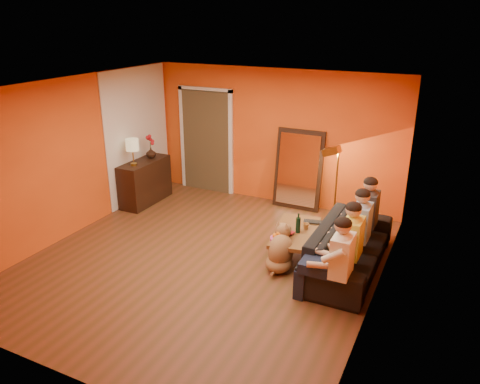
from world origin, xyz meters
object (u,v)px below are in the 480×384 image
at_px(person_far_right, 369,215).
at_px(wine_bottle, 298,223).
at_px(tumbler, 306,226).
at_px(coffee_table, 295,243).
at_px(laptop, 314,223).
at_px(person_mid_right, 361,229).
at_px(mirror_frame, 299,169).
at_px(sideboard, 145,182).
at_px(person_far_left, 341,263).
at_px(sofa, 349,247).
at_px(dog, 281,248).
at_px(floor_lamp, 336,189).
at_px(vase, 151,153).
at_px(table_lamp, 133,152).
at_px(person_mid_left, 352,245).

bearing_deg(person_far_right, wine_bottle, -142.77).
bearing_deg(tumbler, coffee_table, -135.00).
bearing_deg(laptop, person_mid_right, -31.27).
height_order(mirror_frame, person_far_right, mirror_frame).
bearing_deg(sideboard, person_far_left, -22.50).
distance_m(sofa, person_far_right, 0.72).
relative_size(sofa, coffee_table, 1.85).
bearing_deg(tumbler, dog, -105.12).
relative_size(person_far_right, wine_bottle, 3.94).
xyz_separation_m(person_far_right, laptop, (-0.77, -0.29, -0.18)).
xyz_separation_m(mirror_frame, floor_lamp, (0.89, -0.63, -0.04)).
distance_m(sofa, coffee_table, 0.83).
xyz_separation_m(person_far_left, laptop, (-0.77, 1.36, -0.18)).
bearing_deg(vase, laptop, -10.97).
bearing_deg(vase, person_far_right, -5.36).
bearing_deg(laptop, sofa, -41.90).
height_order(sideboard, floor_lamp, floor_lamp).
height_order(table_lamp, tumbler, table_lamp).
bearing_deg(laptop, wine_bottle, -120.53).
height_order(mirror_frame, tumbler, mirror_frame).
height_order(person_far_left, person_mid_left, same).
distance_m(person_mid_left, person_far_right, 1.10).
xyz_separation_m(dog, vase, (-3.37, 1.54, 0.60)).
relative_size(dog, tumbler, 7.06).
distance_m(sofa, person_mid_left, 0.55).
bearing_deg(person_mid_right, mirror_frame, 131.43).
bearing_deg(person_far_right, person_mid_right, -90.00).
distance_m(person_mid_right, tumbler, 0.85).
bearing_deg(person_mid_left, mirror_frame, 124.03).
bearing_deg(person_mid_right, laptop, 161.25).
relative_size(tumbler, vase, 0.48).
height_order(sideboard, tumbler, sideboard).
distance_m(tumbler, vase, 3.69).
bearing_deg(sideboard, dog, -21.00).
bearing_deg(person_far_left, person_mid_right, 90.00).
bearing_deg(person_mid_right, wine_bottle, -171.38).
bearing_deg(dog, laptop, 63.21).
bearing_deg(floor_lamp, sideboard, -166.01).
bearing_deg(dog, person_far_right, 36.74).
xyz_separation_m(mirror_frame, sofa, (1.45, -1.89, -0.43)).
xyz_separation_m(person_mid_right, vase, (-4.37, 0.96, 0.34)).
distance_m(sideboard, laptop, 3.62).
bearing_deg(mirror_frame, table_lamp, -153.68).
relative_size(sideboard, tumbler, 11.87).
xyz_separation_m(sofa, floor_lamp, (-0.56, 1.26, 0.39)).
xyz_separation_m(floor_lamp, laptop, (-0.09, -0.90, -0.29)).
height_order(person_mid_right, tumbler, person_mid_right).
relative_size(dog, wine_bottle, 2.27).
bearing_deg(coffee_table, sofa, -9.94).
relative_size(floor_lamp, person_mid_right, 1.18).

